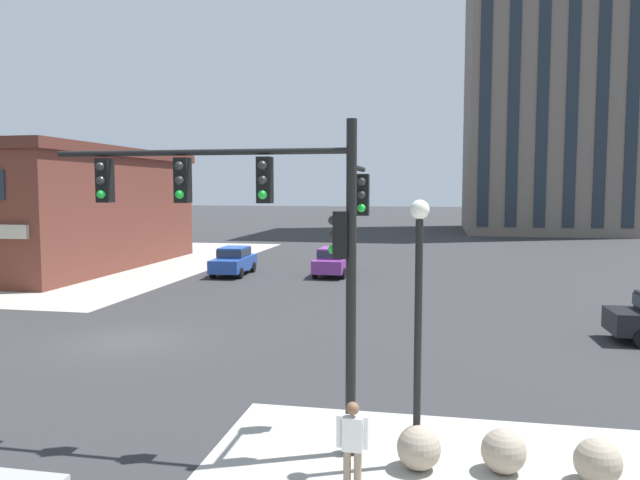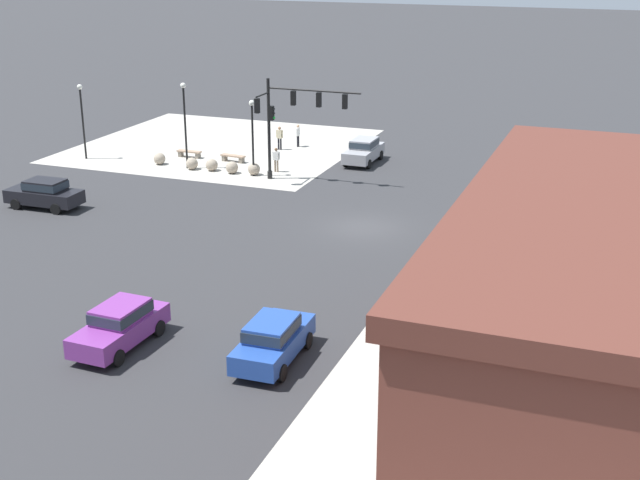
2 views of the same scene
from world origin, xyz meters
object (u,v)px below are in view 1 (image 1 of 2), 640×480
street_lamp_corner_near (418,299)px  car_cross_eastbound (234,260)px  traffic_signal_main (283,232)px  pedestrian_walking_east (352,443)px  bollard_sphere_curb_c (598,462)px  bollard_sphere_curb_b (504,451)px  bollard_sphere_curb_a (419,448)px  car_main_northbound_far (334,260)px

street_lamp_corner_near → car_cross_eastbound: street_lamp_corner_near is taller
traffic_signal_main → pedestrian_walking_east: size_ratio=3.94×
pedestrian_walking_east → car_cross_eastbound: (-10.69, 24.89, -0.02)m
pedestrian_walking_east → bollard_sphere_curb_c: bearing=17.0°
bollard_sphere_curb_b → car_cross_eastbound: bearing=119.5°
bollard_sphere_curb_a → bollard_sphere_curb_b: 1.53m
bollard_sphere_curb_a → car_main_northbound_far: size_ratio=0.18×
bollard_sphere_curb_a → pedestrian_walking_east: size_ratio=0.49×
traffic_signal_main → pedestrian_walking_east: 4.21m
bollard_sphere_curb_b → bollard_sphere_curb_c: (1.58, -0.14, 0.00)m
bollard_sphere_curb_b → car_cross_eastbound: car_cross_eastbound is taller
car_main_northbound_far → traffic_signal_main: bearing=-82.7°
traffic_signal_main → car_cross_eastbound: bearing=111.4°
bollard_sphere_curb_c → pedestrian_walking_east: 4.39m
bollard_sphere_curb_b → car_main_northbound_far: 25.47m
traffic_signal_main → pedestrian_walking_east: bearing=-48.4°
bollard_sphere_curb_b → street_lamp_corner_near: size_ratio=0.16×
bollard_sphere_curb_b → car_main_northbound_far: car_main_northbound_far is taller
pedestrian_walking_east → street_lamp_corner_near: size_ratio=0.33×
pedestrian_walking_east → street_lamp_corner_near: bearing=54.3°
bollard_sphere_curb_a → car_main_northbound_far: bearing=103.3°
bollard_sphere_curb_a → car_main_northbound_far: (-5.80, 24.55, 0.51)m
traffic_signal_main → street_lamp_corner_near: bearing=-9.5°
bollard_sphere_curb_a → pedestrian_walking_east: bearing=-130.4°
bollard_sphere_curb_c → car_main_northbound_far: bearing=110.0°
street_lamp_corner_near → car_cross_eastbound: size_ratio=1.12×
bollard_sphere_curb_c → street_lamp_corner_near: street_lamp_corner_near is taller
car_main_northbound_far → car_cross_eastbound: size_ratio=1.00×
traffic_signal_main → bollard_sphere_curb_a: size_ratio=7.98×
bollard_sphere_curb_b → pedestrian_walking_east: (-2.59, -1.41, 0.53)m
traffic_signal_main → bollard_sphere_curb_a: bearing=-12.6°
street_lamp_corner_near → car_main_northbound_far: street_lamp_corner_near is taller
traffic_signal_main → bollard_sphere_curb_b: (4.25, -0.45, -3.93)m
pedestrian_walking_east → car_main_northbound_far: bearing=100.4°
car_main_northbound_far → pedestrian_walking_east: bearing=-79.6°
traffic_signal_main → bollard_sphere_curb_c: bearing=-5.8°
traffic_signal_main → street_lamp_corner_near: 2.95m
bollard_sphere_curb_b → street_lamp_corner_near: (-1.58, 0.00, 2.76)m
street_lamp_corner_near → car_cross_eastbound: bearing=116.5°
pedestrian_walking_east → street_lamp_corner_near: street_lamp_corner_near is taller
bollard_sphere_curb_a → bollard_sphere_curb_b: same height
pedestrian_walking_east → car_cross_eastbound: car_cross_eastbound is taller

